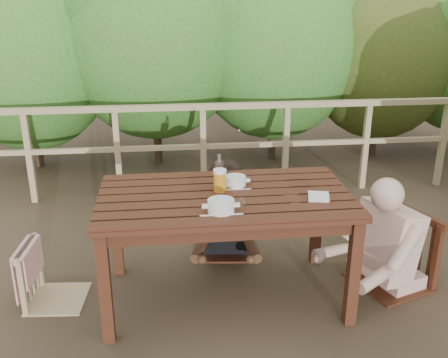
{
  "coord_description": "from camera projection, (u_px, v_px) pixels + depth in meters",
  "views": [
    {
      "loc": [
        -0.37,
        -3.22,
        2.12
      ],
      "look_at": [
        0.0,
        0.05,
        0.9
      ],
      "focal_mm": 41.03,
      "sensor_mm": 36.0,
      "label": 1
    }
  ],
  "objects": [
    {
      "name": "bottle",
      "position": [
        219.0,
        172.0,
        3.58
      ],
      "size": [
        0.06,
        0.06,
        0.25
      ],
      "primitive_type": "cylinder",
      "color": "white",
      "rests_on": "table"
    },
    {
      "name": "diner_right",
      "position": [
        403.0,
        196.0,
        3.69
      ],
      "size": [
        0.87,
        0.79,
        1.45
      ],
      "primitive_type": null,
      "rotation": [
        0.0,
        0.0,
        1.92
      ],
      "color": "#DDAB97",
      "rests_on": "ground"
    },
    {
      "name": "table",
      "position": [
        225.0,
        247.0,
        3.64
      ],
      "size": [
        1.72,
        0.97,
        0.8
      ],
      "primitive_type": "cube",
      "color": "#391B0F",
      "rests_on": "ground"
    },
    {
      "name": "woman",
      "position": [
        226.0,
        178.0,
        4.23
      ],
      "size": [
        0.6,
        0.71,
        1.31
      ],
      "primitive_type": null,
      "rotation": [
        0.0,
        0.0,
        3.03
      ],
      "color": "black",
      "rests_on": "ground"
    },
    {
      "name": "beer_glass",
      "position": [
        220.0,
        181.0,
        3.51
      ],
      "size": [
        0.09,
        0.09,
        0.17
      ],
      "primitive_type": "cylinder",
      "color": "#C6880B",
      "rests_on": "table"
    },
    {
      "name": "chair_far",
      "position": [
        226.0,
        196.0,
        4.27
      ],
      "size": [
        0.56,
        0.56,
        1.01
      ],
      "primitive_type": "cube",
      "rotation": [
        0.0,
        0.0,
        -0.11
      ],
      "color": "#391B0F",
      "rests_on": "ground"
    },
    {
      "name": "bread_roll",
      "position": [
        226.0,
        201.0,
        3.31
      ],
      "size": [
        0.12,
        0.09,
        0.07
      ],
      "primitive_type": "ellipsoid",
      "color": "#A27431",
      "rests_on": "table"
    },
    {
      "name": "hedge_row",
      "position": [
        227.0,
        9.0,
        6.14
      ],
      "size": [
        6.6,
        1.6,
        3.8
      ],
      "primitive_type": null,
      "color": "#386E27",
      "rests_on": "ground"
    },
    {
      "name": "ground",
      "position": [
        225.0,
        295.0,
        3.78
      ],
      "size": [
        60.0,
        60.0,
        0.0
      ],
      "primitive_type": "plane",
      "color": "#4E3D2A",
      "rests_on": "ground"
    },
    {
      "name": "chair_right",
      "position": [
        396.0,
        221.0,
        3.76
      ],
      "size": [
        0.66,
        0.66,
        1.04
      ],
      "primitive_type": "cube",
      "rotation": [
        0.0,
        0.0,
        -1.23
      ],
      "color": "#391B0F",
      "rests_on": "ground"
    },
    {
      "name": "butter_tub",
      "position": [
        318.0,
        198.0,
        3.39
      ],
      "size": [
        0.16,
        0.13,
        0.06
      ],
      "primitive_type": "cube",
      "rotation": [
        0.0,
        0.0,
        -0.24
      ],
      "color": "silver",
      "rests_on": "table"
    },
    {
      "name": "soup_far",
      "position": [
        235.0,
        182.0,
        3.63
      ],
      "size": [
        0.25,
        0.25,
        0.08
      ],
      "primitive_type": "cylinder",
      "color": "silver",
      "rests_on": "table"
    },
    {
      "name": "chair_left",
      "position": [
        52.0,
        249.0,
        3.58
      ],
      "size": [
        0.45,
        0.45,
        0.83
      ],
      "primitive_type": "cube",
      "rotation": [
        0.0,
        0.0,
        1.49
      ],
      "color": "tan",
      "rests_on": "ground"
    },
    {
      "name": "tumbler",
      "position": [
        241.0,
        204.0,
        3.29
      ],
      "size": [
        0.06,
        0.06,
        0.07
      ],
      "primitive_type": "cylinder",
      "color": "silver",
      "rests_on": "table"
    },
    {
      "name": "railing",
      "position": [
        203.0,
        150.0,
        5.46
      ],
      "size": [
        5.6,
        0.1,
        1.01
      ],
      "primitive_type": "cube",
      "color": "tan",
      "rests_on": "ground"
    },
    {
      "name": "soup_near",
      "position": [
        221.0,
        207.0,
        3.2
      ],
      "size": [
        0.29,
        0.29,
        0.1
      ],
      "primitive_type": "cylinder",
      "color": "silver",
      "rests_on": "table"
    }
  ]
}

